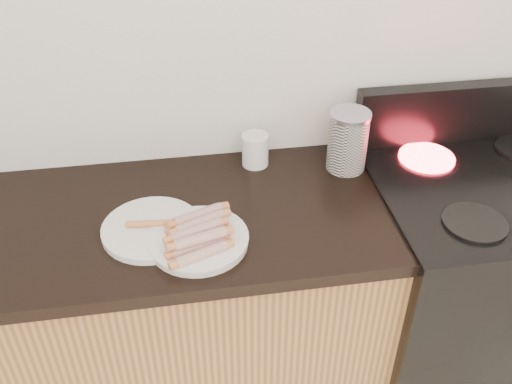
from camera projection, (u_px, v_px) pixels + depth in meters
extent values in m
cube|color=silver|center=(233.00, 37.00, 1.68)|extent=(4.00, 0.04, 2.60)
cube|color=#A96E40|center=(38.00, 342.00, 1.86)|extent=(2.20, 0.59, 0.86)
cube|color=black|center=(2.00, 238.00, 1.59)|extent=(2.20, 0.62, 0.04)
cube|color=black|center=(468.00, 290.00, 2.02)|extent=(0.76, 0.65, 0.90)
cube|color=black|center=(500.00, 185.00, 1.75)|extent=(0.76, 0.65, 0.01)
cube|color=black|center=(466.00, 111.00, 1.92)|extent=(0.76, 0.06, 0.20)
cylinder|color=black|center=(475.00, 223.00, 1.59)|extent=(0.18, 0.18, 0.01)
cylinder|color=#FF1E2D|center=(427.00, 157.00, 1.86)|extent=(0.18, 0.18, 0.01)
cylinder|color=white|center=(199.00, 241.00, 1.54)|extent=(0.29, 0.29, 0.02)
cylinder|color=silver|center=(152.00, 229.00, 1.58)|extent=(0.33, 0.33, 0.02)
cylinder|color=#95372E|center=(200.00, 254.00, 1.46)|extent=(0.14, 0.07, 0.03)
cylinder|color=#95372E|center=(199.00, 246.00, 1.49)|extent=(0.14, 0.07, 0.03)
cylinder|color=#95372E|center=(198.00, 238.00, 1.51)|extent=(0.14, 0.07, 0.03)
cylinder|color=#95372E|center=(198.00, 230.00, 1.54)|extent=(0.14, 0.07, 0.03)
cylinder|color=#95372E|center=(197.00, 223.00, 1.56)|extent=(0.14, 0.07, 0.03)
cylinder|color=#95372E|center=(196.00, 216.00, 1.59)|extent=(0.14, 0.07, 0.03)
cylinder|color=#95372E|center=(199.00, 239.00, 1.47)|extent=(0.14, 0.07, 0.03)
cylinder|color=#95372E|center=(198.00, 231.00, 1.50)|extent=(0.14, 0.07, 0.03)
cylinder|color=#95372E|center=(197.00, 223.00, 1.52)|extent=(0.14, 0.07, 0.03)
cylinder|color=#95372E|center=(196.00, 216.00, 1.55)|extent=(0.14, 0.07, 0.03)
cylinder|color=#B7582D|center=(151.00, 223.00, 1.57)|extent=(0.12, 0.03, 0.02)
cylinder|color=silver|center=(348.00, 143.00, 1.79)|extent=(0.12, 0.12, 0.19)
cylinder|color=silver|center=(351.00, 115.00, 1.73)|extent=(0.13, 0.13, 0.01)
cylinder|color=white|center=(255.00, 150.00, 1.83)|extent=(0.11, 0.11, 0.11)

